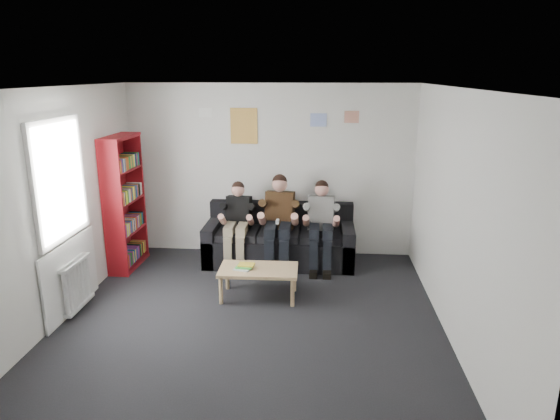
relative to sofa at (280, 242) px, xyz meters
name	(u,v)px	position (x,y,z in m)	size (l,w,h in m)	color
room_shell	(247,214)	(-0.19, -2.07, 1.04)	(5.00, 5.00, 5.00)	black
sofa	(280,242)	(0.00, 0.00, 0.00)	(2.26, 0.93, 0.87)	black
bookshelf	(125,203)	(-2.26, -0.37, 0.68)	(0.30, 0.89, 1.99)	maroon
coffee_table	(259,272)	(-0.17, -1.32, 0.04)	(1.01, 0.56, 0.41)	tan
game_cases	(244,267)	(-0.35, -1.34, 0.11)	(0.25, 0.22, 0.05)	beige
person_left	(237,224)	(-0.63, -0.20, 0.33)	(0.37, 0.78, 1.27)	black
person_middle	(279,223)	(0.00, -0.21, 0.37)	(0.43, 0.91, 1.38)	#442A16
person_right	(321,226)	(0.63, -0.20, 0.34)	(0.39, 0.83, 1.31)	silver
radiator	(77,284)	(-2.34, -1.87, 0.04)	(0.10, 0.64, 0.60)	white
window	(65,231)	(-2.41, -1.87, 0.71)	(0.05, 1.30, 2.36)	white
poster_large	(244,126)	(-0.59, 0.42, 1.74)	(0.42, 0.01, 0.55)	#E2E24F
poster_blue	(319,120)	(0.56, 0.42, 1.84)	(0.25, 0.01, 0.20)	#4573EC
poster_pink	(352,117)	(1.06, 0.42, 1.89)	(0.22, 0.01, 0.18)	#B73993
poster_sign	(205,113)	(-1.19, 0.42, 1.94)	(0.20, 0.01, 0.14)	white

